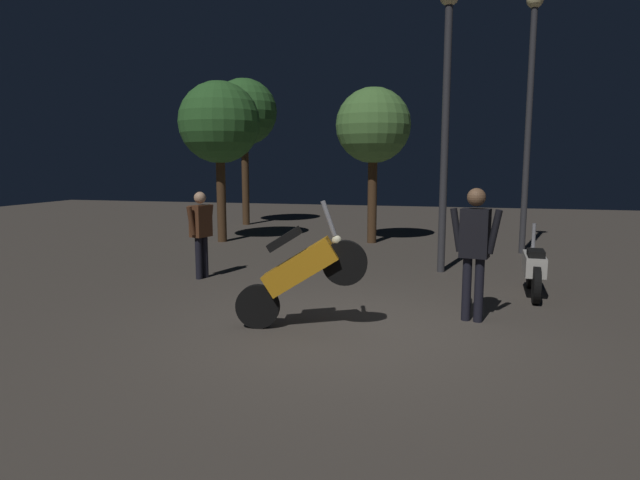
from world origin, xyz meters
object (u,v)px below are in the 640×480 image
(person_bystander_far, at_px, (475,242))
(streetlamp_near, at_px, (446,96))
(motorcycle_orange_foreground, at_px, (300,271))
(person_rider_beside, at_px, (201,228))
(motorcycle_white_parked_left, at_px, (534,268))
(streetlamp_far, at_px, (530,94))

(person_bystander_far, xyz_separation_m, streetlamp_near, (-0.49, 3.26, 2.25))
(motorcycle_orange_foreground, bearing_deg, person_rider_beside, 127.68)
(motorcycle_white_parked_left, xyz_separation_m, streetlamp_near, (-1.46, 1.57, 2.87))
(motorcycle_orange_foreground, height_order, motorcycle_white_parked_left, motorcycle_orange_foreground)
(person_rider_beside, height_order, streetlamp_far, streetlamp_far)
(person_bystander_far, xyz_separation_m, streetlamp_far, (1.28, 5.93, 2.55))
(motorcycle_orange_foreground, xyz_separation_m, motorcycle_white_parked_left, (3.08, 2.58, -0.31))
(person_rider_beside, bearing_deg, person_bystander_far, 177.44)
(person_bystander_far, bearing_deg, streetlamp_near, -158.37)
(motorcycle_white_parked_left, relative_size, streetlamp_near, 0.32)
(motorcycle_white_parked_left, bearing_deg, person_bystander_far, 152.98)
(person_rider_beside, bearing_deg, streetlamp_near, -142.22)
(streetlamp_near, bearing_deg, person_bystander_far, -81.48)
(streetlamp_near, bearing_deg, streetlamp_far, 56.51)
(streetlamp_near, relative_size, streetlamp_far, 0.91)
(motorcycle_orange_foreground, height_order, streetlamp_far, streetlamp_far)
(person_bystander_far, bearing_deg, motorcycle_orange_foreground, -53.79)
(motorcycle_white_parked_left, distance_m, streetlamp_far, 5.31)
(person_rider_beside, height_order, streetlamp_near, streetlamp_near)
(person_rider_beside, bearing_deg, motorcycle_white_parked_left, -162.87)
(motorcycle_orange_foreground, relative_size, person_rider_beside, 1.05)
(motorcycle_white_parked_left, xyz_separation_m, person_bystander_far, (-0.98, -1.68, 0.62))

